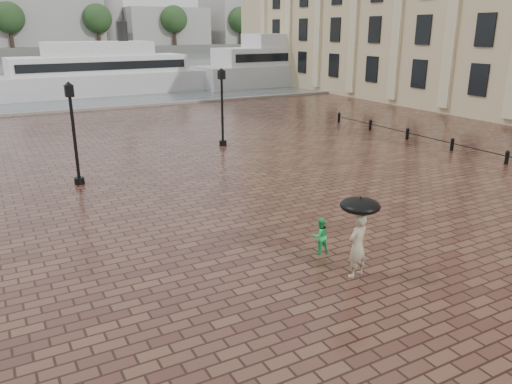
# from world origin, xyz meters

# --- Properties ---
(ground) EXTENTS (300.00, 300.00, 0.00)m
(ground) POSITION_xyz_m (0.00, 0.00, 0.00)
(ground) COLOR #3D211B
(ground) RESTS_ON ground
(harbour_water) EXTENTS (240.00, 240.00, 0.00)m
(harbour_water) POSITION_xyz_m (0.00, 92.00, 0.00)
(harbour_water) COLOR #445053
(harbour_water) RESTS_ON ground
(quay_edge) EXTENTS (80.00, 0.60, 0.30)m
(quay_edge) POSITION_xyz_m (0.00, 32.00, 0.00)
(quay_edge) COLOR slate
(quay_edge) RESTS_ON ground
(far_shore) EXTENTS (300.00, 60.00, 2.00)m
(far_shore) POSITION_xyz_m (0.00, 160.00, 1.00)
(far_shore) COLOR #4C4C47
(far_shore) RESTS_ON ground
(distant_skyline) EXTENTS (102.50, 22.00, 33.00)m
(distant_skyline) POSITION_xyz_m (48.14, 150.00, 9.45)
(distant_skyline) COLOR gray
(distant_skyline) RESTS_ON ground
(far_trees) EXTENTS (188.00, 8.00, 13.50)m
(far_trees) POSITION_xyz_m (0.00, 138.00, 9.42)
(far_trees) COLOR #2D2119
(far_trees) RESTS_ON ground
(bollard_row) EXTENTS (0.22, 21.22, 0.73)m
(bollard_row) POSITION_xyz_m (14.00, 6.50, 0.40)
(bollard_row) COLOR black
(bollard_row) RESTS_ON ground
(street_lamps) EXTENTS (15.44, 12.44, 4.40)m
(street_lamps) POSITION_xyz_m (-5.00, 15.33, 2.33)
(street_lamps) COLOR black
(street_lamps) RESTS_ON ground
(adult_pedestrian) EXTENTS (0.75, 0.57, 1.87)m
(adult_pedestrian) POSITION_xyz_m (-0.78, -2.91, 0.93)
(adult_pedestrian) COLOR tan
(adult_pedestrian) RESTS_ON ground
(child_pedestrian) EXTENTS (0.60, 0.48, 1.17)m
(child_pedestrian) POSITION_xyz_m (-0.78, -1.17, 0.58)
(child_pedestrian) COLOR green
(child_pedestrian) RESTS_ON ground
(ferry_near) EXTENTS (22.92, 6.82, 7.42)m
(ferry_near) POSITION_xyz_m (2.25, 42.95, 2.23)
(ferry_near) COLOR silver
(ferry_near) RESTS_ON ground
(ferry_far) EXTENTS (25.87, 7.34, 8.40)m
(ferry_far) POSITION_xyz_m (26.16, 42.53, 2.52)
(ferry_far) COLOR silver
(ferry_far) RESTS_ON ground
(umbrella) EXTENTS (1.10, 1.10, 1.19)m
(umbrella) POSITION_xyz_m (-0.78, -2.91, 2.11)
(umbrella) COLOR black
(umbrella) RESTS_ON ground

